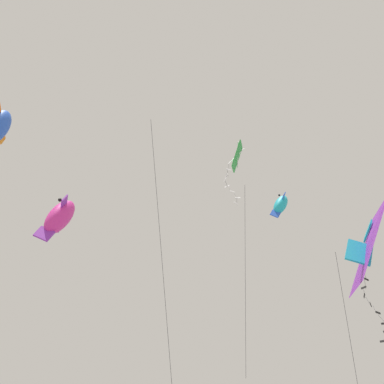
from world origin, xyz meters
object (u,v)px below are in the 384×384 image
object	(u,v)px
kite_fish_low_drifter	(59,217)
kite_diamond_highest	(235,160)
kite_fish_near_left	(280,205)
kite_delta_far_centre	(365,249)

from	to	relation	value
kite_fish_low_drifter	kite_diamond_highest	world-z (taller)	kite_diamond_highest
kite_diamond_highest	kite_fish_near_left	world-z (taller)	kite_fish_near_left
kite_fish_low_drifter	kite_diamond_highest	xyz separation A→B (m)	(-6.21, 2.76, 0.31)
kite_fish_low_drifter	kite_diamond_highest	distance (m)	6.80
kite_fish_low_drifter	kite_fish_near_left	xyz separation A→B (m)	(-8.70, -1.26, 2.91)
kite_diamond_highest	kite_delta_far_centre	world-z (taller)	kite_diamond_highest
kite_diamond_highest	kite_delta_far_centre	distance (m)	5.34
kite_delta_far_centre	kite_fish_near_left	distance (m)	6.59
kite_diamond_highest	kite_fish_near_left	distance (m)	5.39
kite_delta_far_centre	kite_fish_near_left	size ratio (longest dim) A/B	0.87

